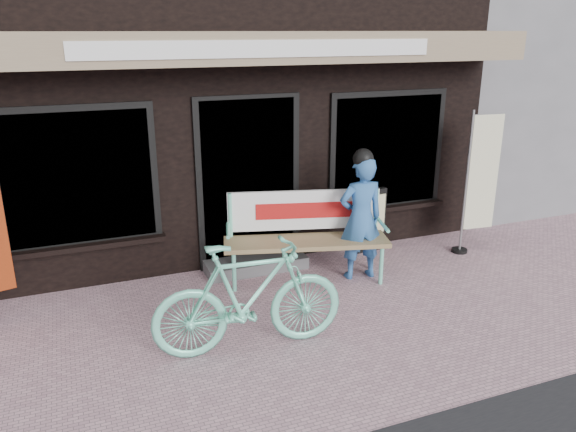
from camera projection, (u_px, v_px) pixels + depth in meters
name	position (u px, v px, depth m)	size (l,w,h in m)	color
ground	(310.00, 335.00, 5.69)	(70.00, 70.00, 0.00)	#B88C99
storefront	(191.00, 26.00, 9.13)	(7.00, 6.77, 6.00)	black
neighbor_right_near	(560.00, 36.00, 12.61)	(10.00, 7.00, 5.60)	slate
bench	(305.00, 229.00, 6.85)	(2.05, 1.00, 1.08)	#74E3C0
person	(361.00, 216.00, 6.79)	(0.58, 0.41, 1.63)	#2F62A3
bicycle	(249.00, 297.00, 5.28)	(0.52, 1.84, 1.10)	#74E3C0
nobori_cream	(480.00, 181.00, 7.54)	(0.58, 0.24, 1.96)	gray
menu_stand	(371.00, 220.00, 7.72)	(0.45, 0.14, 0.89)	black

